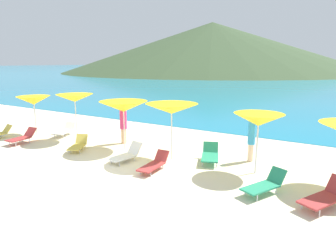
# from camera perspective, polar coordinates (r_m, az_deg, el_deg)

# --- Properties ---
(ground_plane) EXTENTS (50.00, 100.00, 0.30)m
(ground_plane) POSITION_cam_1_polar(r_m,az_deg,el_deg) (18.84, 8.60, -0.20)
(ground_plane) COLOR beige
(headland_hill) EXTENTS (115.57, 115.57, 19.23)m
(headland_hill) POSITION_cam_1_polar(r_m,az_deg,el_deg) (122.32, 8.51, 14.83)
(headland_hill) COLOR #384C2D
(headland_hill) RESTS_ON ground_plane
(umbrella_0) EXTENTS (1.88, 1.88, 2.10)m
(umbrella_0) POSITION_cam_1_polar(r_m,az_deg,el_deg) (17.36, -24.62, 4.53)
(umbrella_0) COLOR silver
(umbrella_0) RESTS_ON ground_plane
(umbrella_1) EXTENTS (1.81, 1.81, 2.34)m
(umbrella_1) POSITION_cam_1_polar(r_m,az_deg,el_deg) (15.26, -17.64, 5.18)
(umbrella_1) COLOR silver
(umbrella_1) RESTS_ON ground_plane
(umbrella_2) EXTENTS (2.38, 2.38, 2.20)m
(umbrella_2) POSITION_cam_1_polar(r_m,az_deg,el_deg) (13.18, -8.62, 3.77)
(umbrella_2) COLOR silver
(umbrella_2) RESTS_ON ground_plane
(umbrella_3) EXTENTS (2.22, 2.22, 2.29)m
(umbrella_3) POSITION_cam_1_polar(r_m,az_deg,el_deg) (11.54, 0.71, 3.36)
(umbrella_3) COLOR silver
(umbrella_3) RESTS_ON ground_plane
(umbrella_4) EXTENTS (1.73, 1.73, 2.16)m
(umbrella_4) POSITION_cam_1_polar(r_m,az_deg,el_deg) (10.57, 17.16, 1.15)
(umbrella_4) COLOR silver
(umbrella_4) RESTS_ON ground_plane
(lounge_chair_0) EXTENTS (1.25, 1.71, 0.74)m
(lounge_chair_0) POSITION_cam_1_polar(r_m,az_deg,el_deg) (9.26, 28.26, -11.85)
(lounge_chair_0) COLOR #A53333
(lounge_chair_0) RESTS_ON ground_plane
(lounge_chair_1) EXTENTS (1.09, 1.41, 0.62)m
(lounge_chair_1) POSITION_cam_1_polar(r_m,az_deg,el_deg) (13.80, -16.99, -3.46)
(lounge_chair_1) COLOR #D8BF4C
(lounge_chair_1) RESTS_ON ground_plane
(lounge_chair_3) EXTENTS (1.12, 1.59, 0.68)m
(lounge_chair_3) POSITION_cam_1_polar(r_m,az_deg,el_deg) (9.43, 18.30, -10.67)
(lounge_chair_3) COLOR #268C66
(lounge_chair_3) RESTS_ON ground_plane
(lounge_chair_4) EXTENTS (0.57, 1.56, 0.59)m
(lounge_chair_4) POSITION_cam_1_polar(r_m,az_deg,el_deg) (10.83, -2.69, -7.30)
(lounge_chair_4) COLOR #A53333
(lounge_chair_4) RESTS_ON ground_plane
(lounge_chair_5) EXTENTS (1.10, 1.55, 0.67)m
(lounge_chair_5) POSITION_cam_1_polar(r_m,az_deg,el_deg) (11.78, 8.17, -5.51)
(lounge_chair_5) COLOR #268C66
(lounge_chair_5) RESTS_ON ground_plane
(lounge_chair_6) EXTENTS (0.80, 1.49, 0.69)m
(lounge_chair_6) POSITION_cam_1_polar(r_m,az_deg,el_deg) (11.88, -8.09, -5.46)
(lounge_chair_6) COLOR white
(lounge_chair_6) RESTS_ON ground_plane
(lounge_chair_7) EXTENTS (1.08, 1.65, 0.61)m
(lounge_chair_7) POSITION_cam_1_polar(r_m,az_deg,el_deg) (16.79, -19.38, -0.79)
(lounge_chair_7) COLOR white
(lounge_chair_7) RESTS_ON ground_plane
(lounge_chair_8) EXTENTS (0.64, 1.41, 0.68)m
(lounge_chair_8) POSITION_cam_1_polar(r_m,az_deg,el_deg) (15.98, -26.41, -1.88)
(lounge_chair_8) COLOR #A53333
(lounge_chair_8) RESTS_ON ground_plane
(beachgoer_0) EXTENTS (0.29, 0.29, 1.84)m
(beachgoer_0) POSITION_cam_1_polar(r_m,az_deg,el_deg) (12.01, 15.89, -2.05)
(beachgoer_0) COLOR beige
(beachgoer_0) RESTS_ON ground_plane
(beachgoer_1) EXTENTS (0.33, 0.33, 1.90)m
(beachgoer_1) POSITION_cam_1_polar(r_m,az_deg,el_deg) (14.31, -8.66, 0.60)
(beachgoer_1) COLOR #DBAA84
(beachgoer_1) RESTS_ON ground_plane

